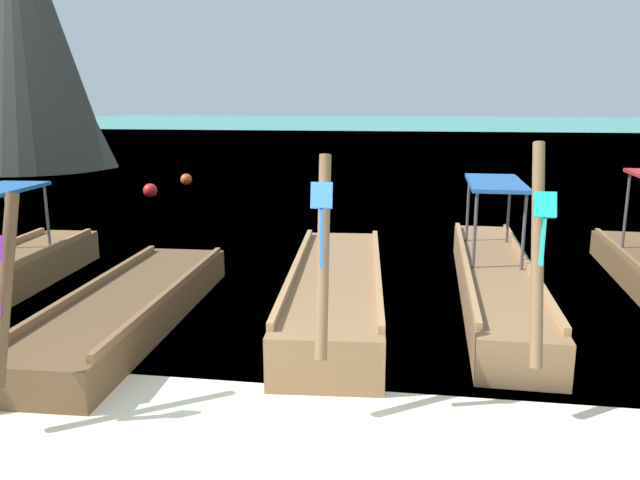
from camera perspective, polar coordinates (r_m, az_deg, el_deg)
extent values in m
plane|color=#2DB29E|center=(66.25, 7.67, 9.96)|extent=(120.00, 120.00, 0.00)
cylinder|color=#4C4C51|center=(11.96, -26.77, 1.92)|extent=(0.05, 0.05, 1.10)
cylinder|color=#4C4C51|center=(11.60, -23.78, 1.91)|extent=(0.05, 0.05, 1.10)
cube|color=brown|center=(9.05, -16.99, -6.02)|extent=(1.44, 5.12, 0.46)
cube|color=brown|center=(9.22, -20.50, -4.10)|extent=(0.24, 4.67, 0.10)
cube|color=brown|center=(8.74, -13.52, -4.52)|extent=(0.24, 4.67, 0.10)
cylinder|color=brown|center=(6.50, -26.95, -4.06)|extent=(0.14, 0.66, 1.77)
cube|color=olive|center=(9.12, 1.47, -4.79)|extent=(1.70, 5.44, 0.62)
cube|color=#AF7F52|center=(9.06, -2.30, -2.53)|extent=(0.47, 4.92, 0.10)
cube|color=#AF7F52|center=(9.01, 5.30, -2.67)|extent=(0.47, 4.92, 0.10)
cylinder|color=brown|center=(6.04, 0.29, -1.46)|extent=(0.18, 0.75, 1.94)
cube|color=blue|center=(5.72, 0.16, 4.12)|extent=(0.21, 0.15, 0.25)
cube|color=blue|center=(5.77, 0.14, 0.14)|extent=(0.04, 0.08, 0.56)
cube|color=olive|center=(10.05, 15.76, -3.82)|extent=(1.16, 6.35, 0.55)
cube|color=#AF7F52|center=(9.93, 13.19, -1.93)|extent=(0.21, 5.82, 0.10)
cube|color=#AF7F52|center=(10.03, 18.53, -2.12)|extent=(0.21, 5.82, 0.10)
cylinder|color=brown|center=(6.45, 19.36, -1.09)|extent=(0.14, 0.92, 2.13)
cube|color=#1ECCBC|center=(6.16, 19.98, 3.07)|extent=(0.20, 0.15, 0.25)
cube|color=#1ECCBC|center=(6.21, 19.77, -0.15)|extent=(0.03, 0.08, 0.46)
cylinder|color=#4C4C51|center=(9.66, 14.06, 0.85)|extent=(0.05, 0.05, 1.16)
cylinder|color=#4C4C51|center=(9.74, 18.23, 0.69)|extent=(0.05, 0.05, 1.16)
cylinder|color=#4C4C51|center=(11.52, 13.43, 2.76)|extent=(0.05, 0.05, 1.16)
cylinder|color=#4C4C51|center=(11.59, 16.94, 2.61)|extent=(0.05, 0.05, 1.16)
cube|color=#235BA3|center=(10.53, 15.83, 5.07)|extent=(0.91, 2.12, 0.06)
cylinder|color=#4C4C51|center=(12.23, 26.32, 2.44)|extent=(0.05, 0.05, 1.36)
cone|color=#47443D|center=(31.52, -25.76, 17.06)|extent=(6.83, 6.83, 12.20)
cone|color=#4E4B43|center=(30.92, -21.15, 9.83)|extent=(3.10, 3.10, 3.90)
sphere|color=red|center=(20.66, -15.34, 4.41)|extent=(0.45, 0.45, 0.45)
sphere|color=#EA5119|center=(23.41, -12.20, 5.46)|extent=(0.42, 0.42, 0.42)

